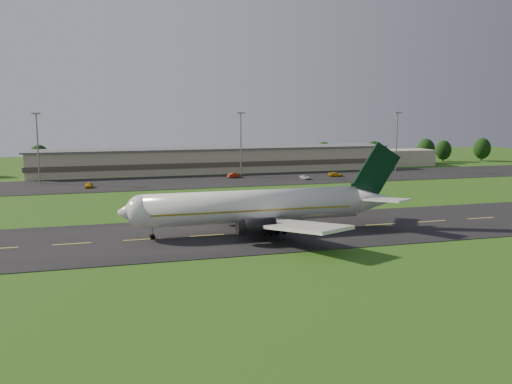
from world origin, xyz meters
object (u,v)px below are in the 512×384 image
object	(u,v)px
service_vehicle_a	(89,185)
service_vehicle_b	(234,175)
light_mast_east	(397,134)
terminal	(233,160)
service_vehicle_d	(336,175)
airliner	(258,206)
light_mast_centre	(241,137)
service_vehicle_c	(305,177)
light_mast_west	(37,140)

from	to	relation	value
service_vehicle_a	service_vehicle_b	xyz separation A→B (m)	(43.69, 11.00, 0.02)
light_mast_east	service_vehicle_a	world-z (taller)	light_mast_east
terminal	service_vehicle_d	world-z (taller)	terminal
service_vehicle_b	airliner	bearing A→B (deg)	151.96
airliner	light_mast_centre	world-z (taller)	light_mast_centre
terminal	service_vehicle_a	bearing A→B (deg)	-148.51
terminal	light_mast_east	xyz separation A→B (m)	(53.60, -16.18, 8.75)
terminal	service_vehicle_c	xyz separation A→B (m)	(15.73, -28.14, -3.27)
service_vehicle_a	service_vehicle_c	bearing A→B (deg)	7.52
service_vehicle_a	service_vehicle_d	xyz separation A→B (m)	(75.19, 4.44, -0.05)
airliner	service_vehicle_b	xyz separation A→B (m)	(15.19, 77.92, -3.82)
light_mast_centre	service_vehicle_b	bearing A→B (deg)	-142.21
service_vehicle_b	service_vehicle_a	bearing A→B (deg)	87.12
light_mast_west	light_mast_east	distance (m)	115.00
service_vehicle_a	service_vehicle_b	distance (m)	45.05
terminal	light_mast_east	distance (m)	56.67
light_mast_east	service_vehicle_d	xyz separation A→B (m)	(-26.18, -8.63, -11.98)
airliner	terminal	bearing A→B (deg)	78.93
service_vehicle_b	service_vehicle_c	xyz separation A→B (m)	(19.81, -9.88, -0.11)
terminal	service_vehicle_c	world-z (taller)	terminal
terminal	service_vehicle_b	world-z (taller)	terminal
light_mast_centre	service_vehicle_b	xyz separation A→B (m)	(-2.68, -2.08, -11.90)
light_mast_west	service_vehicle_b	xyz separation A→B (m)	(57.32, -2.08, -11.90)
light_mast_east	service_vehicle_c	world-z (taller)	light_mast_east
airliner	light_mast_west	bearing A→B (deg)	118.03
light_mast_west	service_vehicle_b	world-z (taller)	light_mast_west
light_mast_centre	service_vehicle_d	distance (m)	32.38
terminal	light_mast_west	world-z (taller)	light_mast_west
service_vehicle_a	service_vehicle_c	size ratio (longest dim) A/B	0.94
light_mast_centre	service_vehicle_c	size ratio (longest dim) A/B	4.54
service_vehicle_d	terminal	bearing A→B (deg)	58.49
service_vehicle_a	service_vehicle_b	size ratio (longest dim) A/B	0.94
airliner	service_vehicle_b	size ratio (longest dim) A/B	11.44
service_vehicle_a	service_vehicle_c	world-z (taller)	service_vehicle_a
airliner	light_mast_centre	distance (m)	82.37
airliner	light_mast_east	world-z (taller)	light_mast_east
terminal	light_mast_east	bearing A→B (deg)	-16.80
airliner	service_vehicle_d	distance (m)	85.37
light_mast_east	service_vehicle_b	size ratio (longest dim) A/B	4.55
light_mast_centre	service_vehicle_d	bearing A→B (deg)	-16.67
service_vehicle_b	light_mast_west	bearing A→B (deg)	70.91
service_vehicle_a	light_mast_centre	bearing A→B (deg)	22.26
terminal	light_mast_centre	size ratio (longest dim) A/B	7.13
service_vehicle_c	service_vehicle_a	bearing A→B (deg)	177.38
airliner	light_mast_centre	size ratio (longest dim) A/B	2.52
light_mast_east	light_mast_west	bearing A→B (deg)	180.00
light_mast_west	service_vehicle_c	size ratio (longest dim) A/B	4.54
terminal	light_mast_west	xyz separation A→B (m)	(-61.40, -16.18, 8.75)
light_mast_centre	light_mast_east	bearing A→B (deg)	0.00
light_mast_centre	service_vehicle_a	bearing A→B (deg)	-164.25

